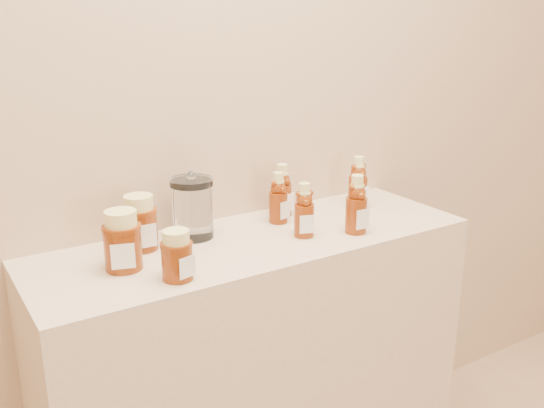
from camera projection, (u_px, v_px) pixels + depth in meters
wall_back at (217, 61)px, 1.64m from camera, size 3.50×0.02×2.70m
display_table at (257, 384)px, 1.75m from camera, size 1.20×0.40×0.90m
bear_bottle_back_left at (278, 194)px, 1.72m from camera, size 0.07×0.07×0.17m
bear_bottle_back_mid at (282, 187)px, 1.78m from camera, size 0.08×0.08×0.18m
bear_bottle_back_right at (358, 179)px, 1.85m from camera, size 0.06×0.06×0.18m
bear_bottle_front_left at (304, 206)px, 1.61m from camera, size 0.07×0.07×0.17m
bear_bottle_front_right at (357, 200)px, 1.63m from camera, size 0.07×0.07×0.18m
honey_jar_left at (122, 240)px, 1.40m from camera, size 0.12×0.12×0.14m
honey_jar_back at (140, 222)px, 1.52m from camera, size 0.09×0.09×0.14m
honey_jar_front at (177, 255)px, 1.35m from camera, size 0.09×0.09×0.12m
glass_canister at (192, 206)px, 1.60m from camera, size 0.14×0.14×0.18m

